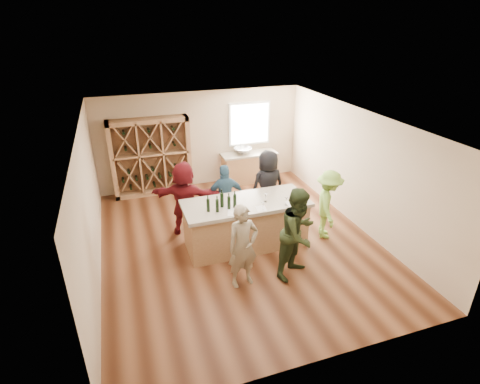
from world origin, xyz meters
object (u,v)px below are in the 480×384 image
object	(u,v)px
person_near_left	(243,247)
person_far_right	(268,186)
person_far_left	(185,199)
person_server	(328,205)
sink	(243,151)
wine_bottle_e	(235,201)
person_far_mid	(226,197)
wine_bottle_a	(208,205)
tasting_counter_base	(246,225)
wine_bottle_c	(222,200)
wine_rack	(151,157)
person_near_right	(298,233)
wine_bottle_b	(217,206)
wine_bottle_d	(229,203)

from	to	relation	value
person_near_left	person_far_right	bearing A→B (deg)	49.03
person_near_left	person_far_right	world-z (taller)	person_far_right
person_near_left	person_far_left	bearing A→B (deg)	97.75
person_near_left	person_server	size ratio (longest dim) A/B	1.03
sink	wine_bottle_e	world-z (taller)	wine_bottle_e
wine_bottle_e	person_far_mid	distance (m)	1.15
wine_bottle_a	person_far_right	xyz separation A→B (m)	(1.78, 1.14, -0.31)
sink	tasting_counter_base	bearing A→B (deg)	-107.94
tasting_counter_base	person_server	size ratio (longest dim) A/B	1.60
person_near_left	person_far_right	xyz separation A→B (m)	(1.41, 2.23, 0.07)
tasting_counter_base	wine_bottle_c	bearing A→B (deg)	-173.85
wine_rack	person_near_right	bearing A→B (deg)	-64.86
wine_bottle_b	wine_rack	bearing A→B (deg)	103.93
person_near_left	person_near_right	bearing A→B (deg)	-10.77
wine_bottle_a	wine_bottle_d	world-z (taller)	wine_bottle_d
wine_bottle_c	wine_bottle_d	bearing A→B (deg)	-50.63
wine_bottle_a	person_far_mid	xyz separation A→B (m)	(0.68, 1.06, -0.41)
wine_bottle_d	person_far_left	world-z (taller)	person_far_left
tasting_counter_base	person_far_left	world-z (taller)	person_far_left
sink	person_far_right	bearing A→B (deg)	-94.22
tasting_counter_base	wine_bottle_c	xyz separation A→B (m)	(-0.55, -0.06, 0.74)
wine_bottle_b	wine_bottle_c	bearing A→B (deg)	50.08
person_far_mid	wine_bottle_c	bearing A→B (deg)	74.84
wine_rack	wine_bottle_e	xyz separation A→B (m)	(1.31, -3.60, 0.13)
sink	person_far_mid	xyz separation A→B (m)	(-1.28, -2.47, -0.21)
tasting_counter_base	wine_bottle_d	world-z (taller)	wine_bottle_d
wine_rack	person_far_left	bearing A→B (deg)	-79.48
sink	person_far_mid	world-z (taller)	person_far_mid
person_far_mid	wine_rack	bearing A→B (deg)	-55.44
wine_bottle_c	person_server	xyz separation A→B (m)	(2.44, -0.17, -0.43)
wine_bottle_e	person_far_right	size ratio (longest dim) A/B	0.16
wine_bottle_d	person_far_mid	distance (m)	1.19
sink	wine_bottle_d	size ratio (longest dim) A/B	1.96
wine_bottle_c	person_near_right	size ratio (longest dim) A/B	0.17
sink	person_far_left	bearing A→B (deg)	-132.90
person_server	wine_bottle_e	bearing A→B (deg)	111.58
wine_bottle_c	person_far_mid	distance (m)	1.11
wine_bottle_c	person_near_right	world-z (taller)	person_near_right
person_server	wine_bottle_a	bearing A→B (deg)	111.96
wine_rack	tasting_counter_base	distance (m)	3.84
person_server	person_far_left	bearing A→B (deg)	92.09
person_near_left	tasting_counter_base	bearing A→B (deg)	59.69
person_server	wine_bottle_d	bearing A→B (deg)	112.44
sink	person_server	bearing A→B (deg)	-77.36
wine_bottle_b	wine_bottle_d	xyz separation A→B (m)	(0.26, 0.05, 0.00)
wine_bottle_c	person_far_mid	size ratio (longest dim) A/B	0.20
person_far_left	wine_rack	bearing A→B (deg)	-55.98
wine_bottle_e	person_server	xyz separation A→B (m)	(2.20, -0.07, -0.41)
person_far_mid	person_far_left	size ratio (longest dim) A/B	0.91
person_server	person_far_mid	xyz separation A→B (m)	(-2.09, 1.13, -0.01)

